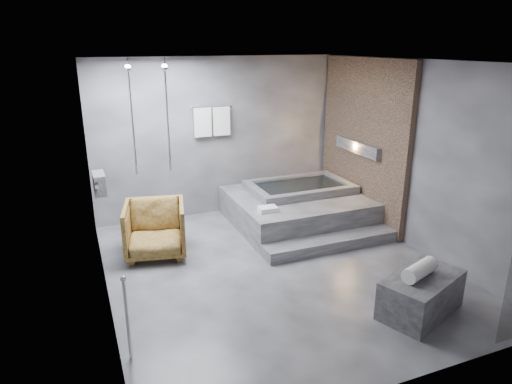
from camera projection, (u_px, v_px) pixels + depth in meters
name	position (u px, v px, depth m)	size (l,w,h in m)	color
room	(297.00, 142.00, 6.21)	(5.00, 5.04, 2.82)	#333335
tub_deck	(297.00, 209.00, 7.98)	(2.20, 2.00, 0.50)	#38383B
tub_step	(331.00, 243.00, 6.99)	(2.20, 0.36, 0.18)	#38383B
concrete_bench	(421.00, 294.00, 5.29)	(1.04, 0.57, 0.47)	#2D2D2F
driftwood_chair	(155.00, 229.00, 6.70)	(0.86, 0.89, 0.81)	#442F11
rolled_towel	(420.00, 270.00, 5.18)	(0.18, 0.18, 0.50)	white
deck_towel	(268.00, 209.00, 7.12)	(0.29, 0.21, 0.08)	silver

